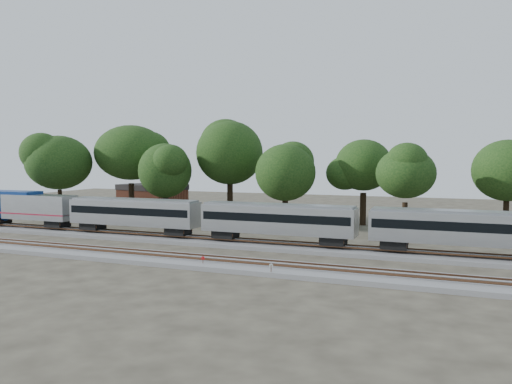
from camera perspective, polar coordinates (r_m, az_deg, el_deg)
ground at (r=48.44m, az=-4.34°, el=-7.27°), size 160.00×160.00×0.00m
track_far at (r=53.78m, az=-1.56°, el=-5.90°), size 160.00×5.00×0.73m
track_near at (r=44.90m, az=-6.57°, el=-7.91°), size 160.00×5.00×0.73m
train at (r=51.93m, az=2.60°, el=-3.07°), size 85.40×2.94×4.33m
switch_stand_red at (r=43.19m, az=-6.09°, el=-7.79°), size 0.32×0.07×1.01m
switch_stand_white at (r=39.87m, az=1.73°, el=-8.71°), size 0.33×0.12×1.07m
switch_lever at (r=41.25m, az=-1.85°, el=-9.04°), size 0.58×0.48×0.30m
brick_building at (r=85.83m, az=-11.77°, el=-0.75°), size 11.57×9.33×4.90m
tree_0 at (r=79.08m, az=-21.59°, el=3.13°), size 8.80×8.80×12.40m
tree_1 at (r=78.73m, az=-14.12°, el=4.37°), size 10.31×10.31×14.53m
tree_2 at (r=71.69m, az=-10.36°, el=2.40°), size 7.68×7.68×10.82m
tree_3 at (r=74.11m, az=-3.00°, el=4.48°), size 10.26×10.26×14.47m
tree_4 at (r=66.07m, az=3.37°, el=2.22°), size 7.55×7.55×10.64m
tree_5 at (r=70.68m, az=12.20°, el=3.01°), size 8.50×8.50×11.98m
tree_6 at (r=61.81m, az=16.73°, el=2.04°), size 7.67×7.67×10.82m
tree_7 at (r=68.10m, az=26.80°, el=2.20°), size 7.97×7.97×11.24m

